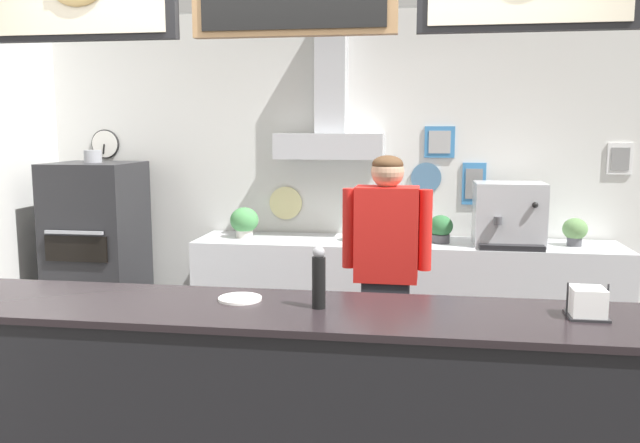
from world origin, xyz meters
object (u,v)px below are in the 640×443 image
object	(u,v)px
potted_oregano	(441,228)
pepper_grinder	(319,278)
shop_worker	(386,280)
pizza_oven	(98,256)
condiment_plate	(240,299)
napkin_holder	(587,303)
potted_sage	(575,230)
potted_thyme	(359,226)
espresso_machine	(509,215)
potted_rosemary	(244,221)

from	to	relation	value
potted_oregano	pepper_grinder	xyz separation A→B (m)	(-0.57, -2.39, 0.14)
potted_oregano	pepper_grinder	world-z (taller)	pepper_grinder
shop_worker	pizza_oven	bearing A→B (deg)	-22.41
condiment_plate	napkin_holder	bearing A→B (deg)	-1.82
potted_sage	pepper_grinder	bearing A→B (deg)	-122.92
pizza_oven	potted_thyme	bearing A→B (deg)	2.42
shop_worker	espresso_machine	bearing A→B (deg)	-125.88
potted_sage	condiment_plate	xyz separation A→B (m)	(-1.92, -2.33, 0.02)
potted_rosemary	napkin_holder	bearing A→B (deg)	-49.15
espresso_machine	potted_thyme	size ratio (longest dim) A/B	2.42
espresso_machine	pepper_grinder	size ratio (longest dim) A/B	1.94
napkin_holder	condiment_plate	distance (m)	1.43
shop_worker	condiment_plate	xyz separation A→B (m)	(-0.58, -1.16, 0.17)
shop_worker	potted_rosemary	size ratio (longest dim) A/B	6.77
shop_worker	napkin_holder	bearing A→B (deg)	126.33
pizza_oven	napkin_holder	xyz separation A→B (m)	(3.26, -2.25, 0.35)
potted_thyme	napkin_holder	xyz separation A→B (m)	(1.12, -2.34, 0.06)
pizza_oven	espresso_machine	size ratio (longest dim) A/B	3.20
espresso_machine	potted_thyme	world-z (taller)	espresso_machine
shop_worker	condiment_plate	distance (m)	1.31
potted_rosemary	pepper_grinder	xyz separation A→B (m)	(0.97, -2.39, 0.13)
potted_thyme	condiment_plate	xyz separation A→B (m)	(-0.31, -2.30, 0.01)
espresso_machine	pepper_grinder	xyz separation A→B (m)	(-1.07, -2.37, 0.03)
potted_oregano	espresso_machine	bearing A→B (deg)	-2.08
potted_sage	shop_worker	bearing A→B (deg)	-138.90
shop_worker	napkin_holder	distance (m)	1.49
potted_sage	potted_thyme	distance (m)	1.61
pizza_oven	potted_sage	bearing A→B (deg)	1.86
potted_sage	potted_oregano	xyz separation A→B (m)	(-0.98, -0.02, -0.00)
napkin_holder	potted_thyme	bearing A→B (deg)	115.55
condiment_plate	potted_thyme	bearing A→B (deg)	82.35
potted_rosemary	potted_oregano	bearing A→B (deg)	-0.30
shop_worker	napkin_holder	xyz separation A→B (m)	(0.85, -1.21, 0.22)
pizza_oven	potted_oregano	distance (m)	2.77
pizza_oven	potted_rosemary	xyz separation A→B (m)	(1.21, 0.11, 0.30)
potted_oregano	condiment_plate	xyz separation A→B (m)	(-0.93, -2.31, 0.02)
espresso_machine	potted_thyme	distance (m)	1.13
espresso_machine	pepper_grinder	world-z (taller)	espresso_machine
espresso_machine	pizza_oven	bearing A→B (deg)	-178.52
potted_rosemary	potted_sage	bearing A→B (deg)	0.26
potted_oregano	napkin_holder	world-z (taller)	napkin_holder
espresso_machine	napkin_holder	world-z (taller)	espresso_machine
pizza_oven	napkin_holder	bearing A→B (deg)	-34.70
potted_sage	potted_thyme	world-z (taller)	potted_thyme
potted_sage	potted_thyme	size ratio (longest dim) A/B	0.99
shop_worker	espresso_machine	xyz separation A→B (m)	(0.85, 1.13, 0.27)
potted_sage	potted_rosemary	bearing A→B (deg)	-179.74
shop_worker	pepper_grinder	distance (m)	1.29
espresso_machine	potted_rosemary	xyz separation A→B (m)	(-2.04, 0.03, -0.10)
pizza_oven	potted_sage	distance (m)	3.75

